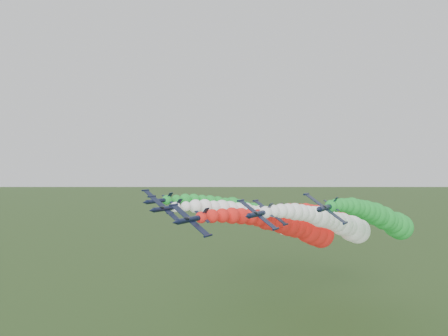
{
  "coord_description": "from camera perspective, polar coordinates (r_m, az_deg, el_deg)",
  "views": [
    {
      "loc": [
        56.43,
        -82.3,
        49.62
      ],
      "look_at": [
        7.97,
        2.97,
        49.0
      ],
      "focal_mm": 35.0,
      "sensor_mm": 36.0,
      "label": 1
    }
  ],
  "objects": [
    {
      "name": "jet_outer_left",
      "position": [
        155.38,
        4.08,
        -5.9
      ],
      "size": [
        13.9,
        76.78,
        18.92
      ],
      "rotation": [
        0.0,
        0.6,
        0.0
      ],
      "color": "#111833",
      "rests_on": "ground"
    },
    {
      "name": "jet_outer_right",
      "position": [
        139.27,
        20.26,
        -6.32
      ],
      "size": [
        13.84,
        76.72,
        18.86
      ],
      "rotation": [
        0.0,
        0.6,
        0.0
      ],
      "color": "#111833",
      "rests_on": "ground"
    },
    {
      "name": "jet_inner_right",
      "position": [
        138.61,
        14.81,
        -7.09
      ],
      "size": [
        13.9,
        76.78,
        18.92
      ],
      "rotation": [
        0.0,
        0.6,
        0.0
      ],
      "color": "#111833",
      "rests_on": "ground"
    },
    {
      "name": "jet_inner_left",
      "position": [
        142.08,
        5.56,
        -6.61
      ],
      "size": [
        13.26,
        76.14,
        18.28
      ],
      "rotation": [
        0.0,
        0.6,
        0.0
      ],
      "color": "#111833",
      "rests_on": "ground"
    },
    {
      "name": "jet_trail",
      "position": [
        155.51,
        14.7,
        -6.72
      ],
      "size": [
        13.99,
        76.87,
        19.01
      ],
      "rotation": [
        0.0,
        0.6,
        0.0
      ],
      "color": "#111833",
      "rests_on": "ground"
    },
    {
      "name": "jet_lead",
      "position": [
        129.95,
        9.63,
        -7.73
      ],
      "size": [
        13.86,
        76.74,
        18.88
      ],
      "rotation": [
        0.0,
        0.6,
        0.0
      ],
      "color": "#111833",
      "rests_on": "ground"
    }
  ]
}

